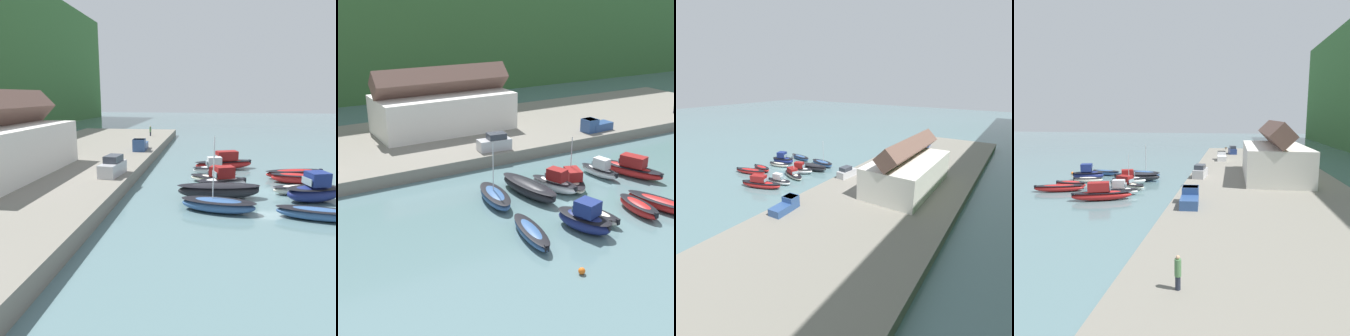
% 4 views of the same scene
% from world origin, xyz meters
% --- Properties ---
extents(ground_plane, '(320.00, 320.00, 0.00)m').
position_xyz_m(ground_plane, '(0.00, 0.00, 0.00)').
color(ground_plane, slate).
extents(quay_promenade, '(98.24, 23.72, 1.50)m').
position_xyz_m(quay_promenade, '(0.00, 27.05, 0.75)').
color(quay_promenade, gray).
rests_on(quay_promenade, ground_plane).
extents(harbor_clubhouse, '(19.67, 9.41, 9.24)m').
position_xyz_m(harbor_clubhouse, '(-2.04, 29.03, 4.78)').
color(harbor_clubhouse, silver).
rests_on(harbor_clubhouse, quay_promenade).
extents(moored_boat_0, '(3.31, 6.88, 6.23)m').
position_xyz_m(moored_boat_0, '(-6.40, 5.77, 0.66)').
color(moored_boat_0, '#33568E').
rests_on(moored_boat_0, ground_plane).
extents(moored_boat_1, '(3.29, 8.48, 1.56)m').
position_xyz_m(moored_boat_1, '(-2.43, 5.62, 0.82)').
color(moored_boat_1, black).
rests_on(moored_boat_1, ground_plane).
extents(moored_boat_2, '(3.67, 5.96, 2.60)m').
position_xyz_m(moored_boat_2, '(0.62, 5.16, 0.95)').
color(moored_boat_2, white).
rests_on(moored_boat_2, ground_plane).
extents(moored_boat_3, '(4.19, 7.06, 5.47)m').
position_xyz_m(moored_boat_3, '(3.21, 5.52, 0.72)').
color(moored_boat_3, white).
rests_on(moored_boat_3, ground_plane).
extents(moored_boat_4, '(2.47, 5.35, 2.28)m').
position_xyz_m(moored_boat_4, '(7.75, 6.12, 0.82)').
color(moored_boat_4, white).
rests_on(moored_boat_4, ground_plane).
extents(moored_boat_5, '(4.70, 8.53, 2.55)m').
position_xyz_m(moored_boat_5, '(10.98, 4.52, 0.93)').
color(moored_boat_5, red).
rests_on(moored_boat_5, ground_plane).
extents(moored_boat_6, '(2.93, 6.95, 1.05)m').
position_xyz_m(moored_boat_6, '(-7.32, -2.40, 0.57)').
color(moored_boat_6, '#33568E').
rests_on(moored_boat_6, ground_plane).
extents(moored_boat_7, '(3.92, 5.96, 2.94)m').
position_xyz_m(moored_boat_7, '(-2.34, -3.49, 1.09)').
color(moored_boat_7, navy).
rests_on(moored_boat_7, ground_plane).
extents(moored_boat_8, '(2.50, 5.29, 0.99)m').
position_xyz_m(moored_boat_8, '(-0.04, -2.49, 0.53)').
color(moored_boat_8, white).
rests_on(moored_boat_8, ground_plane).
extents(moored_boat_9, '(2.31, 5.48, 1.19)m').
position_xyz_m(moored_boat_9, '(4.46, -3.34, 0.64)').
color(moored_boat_9, red).
rests_on(moored_boat_9, ground_plane).
extents(moored_boat_10, '(3.73, 7.78, 1.12)m').
position_xyz_m(moored_boat_10, '(7.03, -3.95, 0.60)').
color(moored_boat_10, red).
rests_on(moored_boat_10, ground_plane).
extents(parked_car_0, '(4.36, 2.21, 2.16)m').
position_xyz_m(parked_car_0, '(-0.17, 17.12, 2.42)').
color(parked_car_0, '#B7B7BC').
rests_on(parked_car_0, quay_promenade).
extents(parked_car_1, '(4.40, 2.34, 2.16)m').
position_xyz_m(parked_car_1, '(-34.36, 22.32, 2.42)').
color(parked_car_1, navy).
rests_on(parked_car_1, quay_promenade).
extents(pickup_truck_0, '(4.84, 2.24, 1.90)m').
position_xyz_m(pickup_truck_0, '(-21.87, 19.90, 2.32)').
color(pickup_truck_0, silver).
rests_on(pickup_truck_0, quay_promenade).
extents(pickup_truck_1, '(4.85, 2.27, 1.90)m').
position_xyz_m(pickup_truck_1, '(16.57, 17.59, 2.32)').
color(pickup_truck_1, '#2D4C84').
rests_on(pickup_truck_1, quay_promenade).
extents(person_on_quay, '(0.40, 0.40, 2.14)m').
position_xyz_m(person_on_quay, '(35.13, 19.28, 2.60)').
color(person_on_quay, '#232838').
rests_on(person_on_quay, quay_promenade).
extents(dog_on_quay, '(0.65, 0.85, 0.68)m').
position_xyz_m(dog_on_quay, '(-45.30, 20.37, 1.96)').
color(dog_on_quay, brown).
rests_on(dog_on_quay, quay_promenade).
extents(mooring_buoy_0, '(0.54, 0.54, 0.54)m').
position_xyz_m(mooring_buoy_0, '(-7.03, -8.98, 0.27)').
color(mooring_buoy_0, orange).
rests_on(mooring_buoy_0, ground_plane).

